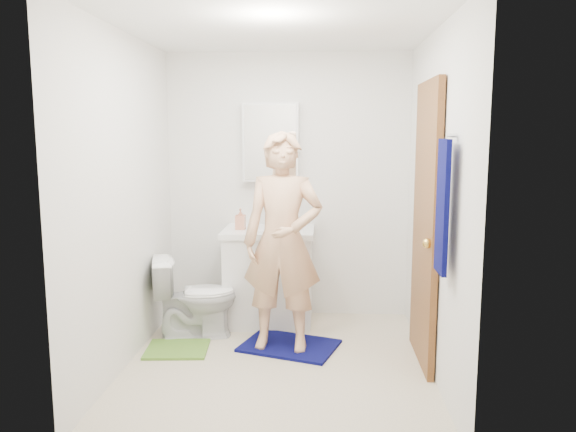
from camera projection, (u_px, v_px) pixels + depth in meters
The scene contains 22 objects.
floor at pixel (278, 365), 4.13m from camera, with size 2.20×2.40×0.02m, color beige.
ceiling at pixel (277, 24), 3.78m from camera, with size 2.20×2.40×0.02m, color white.
wall_back at pixel (288, 186), 5.15m from camera, with size 2.20×0.02×2.40m, color silver.
wall_front at pixel (257, 232), 2.76m from camera, with size 2.20×0.02×2.40m, color silver.
wall_left at pixel (123, 201), 4.02m from camera, with size 0.02×2.40×2.40m, color silver.
wall_right at pixel (437, 203), 3.89m from camera, with size 0.02×2.40×2.40m, color silver.
vanity_cabinet at pixel (269, 279), 4.99m from camera, with size 0.75×0.55×0.80m, color white.
countertop at pixel (269, 232), 4.92m from camera, with size 0.79×0.59×0.05m, color white.
sink_basin at pixel (269, 230), 4.92m from camera, with size 0.40×0.40×0.03m, color white.
faucet at pixel (271, 219), 5.09m from camera, with size 0.03×0.03×0.12m, color silver.
medicine_cabinet at pixel (271, 142), 5.03m from camera, with size 0.50×0.12×0.70m, color white.
mirror_panel at pixel (270, 142), 4.97m from camera, with size 0.46×0.01×0.66m, color white.
door at pixel (425, 225), 4.06m from camera, with size 0.05×0.80×2.05m, color brown.
door_knob at pixel (427, 243), 3.76m from camera, with size 0.07×0.07×0.07m, color gold.
towel at pixel (443, 207), 3.32m from camera, with size 0.03×0.24×0.80m, color #080A4C.
towel_hook at pixel (452, 135), 3.26m from camera, with size 0.02×0.02×0.06m, color silver.
toilet at pixel (195, 297), 4.64m from camera, with size 0.38×0.67×0.68m, color white.
bath_mat at pixel (289, 346), 4.45m from camera, with size 0.72×0.51×0.02m, color #080A4C.
green_rug at pixel (177, 349), 4.38m from camera, with size 0.47×0.40×0.02m, color #5F9230.
soap_dispenser at pixel (240, 219), 4.89m from camera, with size 0.08×0.09×0.18m, color tan.
toothbrush_cup at pixel (281, 222), 4.98m from camera, with size 0.12×0.12×0.10m, color #713A81.
man at pixel (283, 242), 4.28m from camera, with size 0.61×0.40×1.68m, color tan.
Camera 1 is at (0.32, -3.92, 1.68)m, focal length 35.00 mm.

